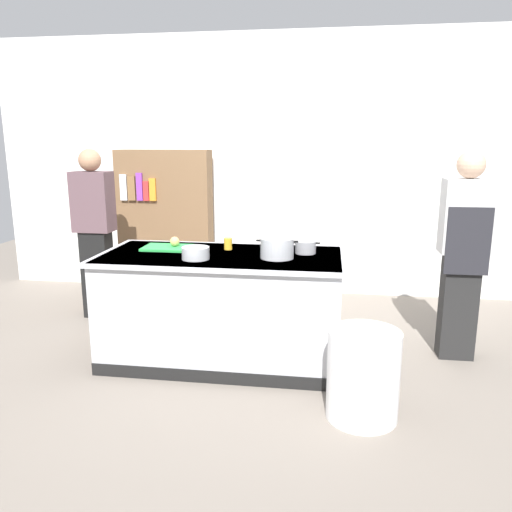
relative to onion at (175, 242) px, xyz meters
The scene contains 13 objects.
ground_plane 1.07m from the onion, 20.68° to the right, with size 10.00×10.00×0.00m, color slate.
back_wall 2.06m from the onion, 77.14° to the left, with size 6.40×0.12×3.00m, color white.
counter_island 0.68m from the onion, 20.74° to the right, with size 1.98×0.98×0.90m.
cutting_board 0.08m from the onion, 160.85° to the right, with size 0.40×0.28×0.02m, color green.
onion is the anchor object (origin of this frame).
stock_pot 0.92m from the onion, 14.26° to the right, with size 0.33×0.26×0.16m.
sauce_pan 1.11m from the onion, ahead, with size 0.23×0.17×0.10m.
mixing_bowl 0.45m from the onion, 52.04° to the right, with size 0.21×0.21×0.09m, color #B7BABF.
juice_cup 0.46m from the onion, ahead, with size 0.07×0.07×0.10m, color yellow.
trash_bin 1.92m from the onion, 31.22° to the right, with size 0.47×0.47×0.60m, color white.
person_chef 2.38m from the onion, ahead, with size 0.38×0.25×1.72m.
person_guest 1.28m from the onion, 146.39° to the left, with size 0.38×0.24×1.72m.
bookshelf 1.75m from the onion, 111.04° to the left, with size 1.10×0.31×1.70m.
Camera 1 is at (0.84, -3.83, 1.78)m, focal length 34.96 mm.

